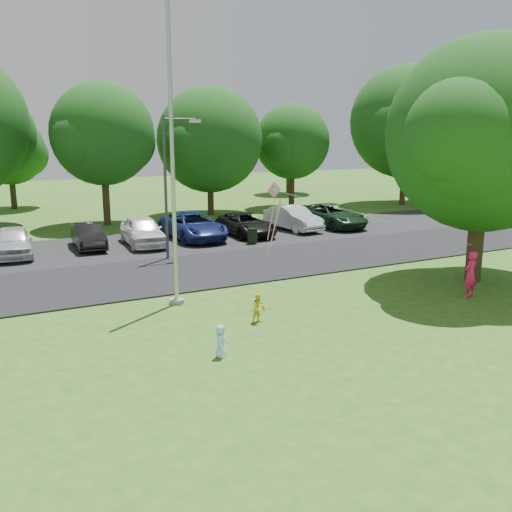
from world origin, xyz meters
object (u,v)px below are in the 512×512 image
street_lamp (170,174)px  child_blue (221,341)px  trash_can (252,236)px  child_yellow (259,308)px  big_tree (484,138)px  kite (280,204)px  woman (470,275)px  flagpole (173,181)px

street_lamp → child_blue: (-2.88, -11.72, -3.44)m
trash_can → child_yellow: 12.31m
big_tree → child_blue: size_ratio=10.59×
kite → child_yellow: bearing=-137.0°
trash_can → child_yellow: (-5.49, -11.02, 0.03)m
child_blue → kite: kite is taller
big_tree → woman: big_tree is taller
woman → child_blue: bearing=-8.6°
trash_can → big_tree: size_ratio=0.09×
trash_can → big_tree: (4.20, -10.61, 5.07)m
child_blue → kite: bearing=-18.7°
big_tree → child_yellow: bearing=-177.6°
street_lamp → woman: size_ratio=3.86×
trash_can → kite: kite is taller
big_tree → street_lamp: bearing=134.0°
street_lamp → trash_can: bearing=12.8°
woman → kite: 7.18m
trash_can → child_blue: child_blue is taller
trash_can → street_lamp: bearing=-164.8°
kite → street_lamp: bearing=95.7°
flagpole → child_blue: (-0.62, -5.02, -3.73)m
child_yellow → kite: bearing=36.8°
trash_can → child_yellow: child_yellow is taller
street_lamp → child_blue: street_lamp is taller
street_lamp → big_tree: bearing=-48.4°
flagpole → child_yellow: flagpole is taller
flagpole → child_blue: bearing=-97.0°
big_tree → kite: size_ratio=1.41×
big_tree → child_yellow: size_ratio=10.07×
flagpole → woman: (9.41, -4.11, -3.33)m
street_lamp → kite: bearing=-84.9°
street_lamp → child_yellow: size_ratio=6.98×
street_lamp → child_yellow: street_lamp is taller
flagpole → kite: flagpole is taller
child_yellow → kite: 3.80m
big_tree → kite: bearing=170.5°
street_lamp → kite: street_lamp is taller
flagpole → big_tree: 11.62m
big_tree → kite: (-7.94, 1.33, -2.15)m
street_lamp → big_tree: size_ratio=0.69×
big_tree → child_yellow: (-9.68, -0.41, -5.04)m
flagpole → street_lamp: bearing=71.4°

